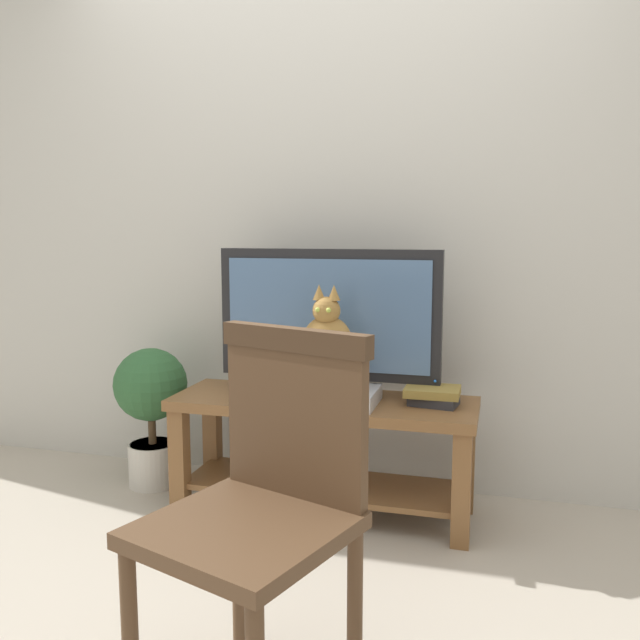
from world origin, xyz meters
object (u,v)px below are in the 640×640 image
Objects in this scene: wooden_chair at (267,489)px; potted_plant at (151,402)px; tv_stand at (323,434)px; book_stack at (433,395)px; cat at (329,351)px; media_box at (329,395)px; tv at (328,320)px.

wooden_chair is 1.45× the size of potted_plant.
book_stack is (0.45, 0.03, 0.19)m from tv_stand.
book_stack is 0.33× the size of potted_plant.
cat is at bearing -9.54° from potted_plant.
media_box is 1.80× the size of book_stack.
potted_plant is (-1.31, 0.05, -0.14)m from book_stack.
tv reaches higher than tv_stand.
wooden_chair is at bearing -83.61° from cat.
cat reaches higher than media_box.
media_box is 0.93× the size of cat.
tv is (0.00, 0.08, 0.48)m from tv_stand.
wooden_chair is (0.12, -1.07, 0.03)m from media_box.
tv is 2.43× the size of media_box.
cat is at bearing -59.78° from tv_stand.
potted_plant is at bearing 170.46° from cat.
book_stack reaches higher than media_box.
tv_stand is at bearing 120.22° from cat.
cat is 0.65× the size of potted_plant.
media_box is at bearing 96.38° from wooden_chair.
wooden_chair is at bearing -83.62° from media_box.
media_box is at bearing -168.28° from book_stack.
tv is at bearing 106.08° from media_box.
media_box is at bearing 95.06° from cat.
cat is 1.94× the size of book_stack.
potted_plant is at bearing 174.79° from tv_stand.
media_box is 1.08m from wooden_chair.
tv reaches higher than book_stack.
tv_stand is at bearing -5.21° from potted_plant.
media_box is (0.04, -0.14, -0.29)m from tv.
potted_plant is at bearing 129.92° from wooden_chair.
wooden_chair is 1.59m from potted_plant.
media_box is at bearing -73.92° from tv.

